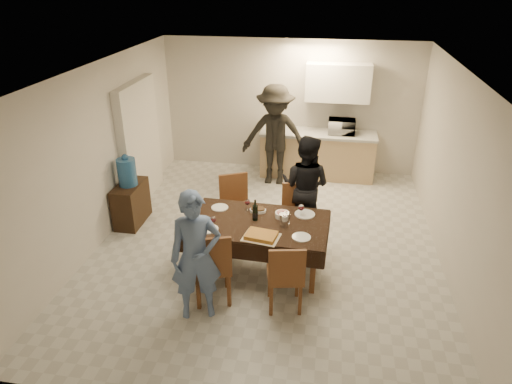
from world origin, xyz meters
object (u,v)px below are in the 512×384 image
(microwave, at_px, (342,127))
(person_far, at_px, (305,186))
(person_near, at_px, (196,257))
(wine_bottle, at_px, (255,210))
(person_kitchen, at_px, (275,135))
(water_jug, at_px, (127,172))
(water_pitcher, at_px, (284,220))
(dining_table, at_px, (258,224))
(console, at_px, (131,204))
(savoury_tart, at_px, (261,236))

(microwave, xyz_separation_m, person_far, (-0.53, -2.24, -0.25))
(microwave, distance_m, person_near, 4.64)
(wine_bottle, distance_m, person_near, 1.21)
(person_far, distance_m, person_kitchen, 1.93)
(water_jug, height_order, person_far, person_far)
(water_jug, bearing_deg, person_far, 3.07)
(water_pitcher, relative_size, person_far, 0.11)
(water_jug, bearing_deg, wine_bottle, -21.29)
(wine_bottle, relative_size, person_kitchen, 0.16)
(person_near, relative_size, person_kitchen, 0.85)
(microwave, bearing_deg, dining_table, 71.84)
(console, bearing_deg, person_kitchen, 42.91)
(person_far, bearing_deg, savoury_tart, 90.34)
(person_near, bearing_deg, dining_table, 43.20)
(water_pitcher, xyz_separation_m, person_near, (-0.90, -1.00, -0.00))
(person_far, bearing_deg, water_pitcher, 97.50)
(wine_bottle, bearing_deg, dining_table, -45.00)
(console, distance_m, water_pitcher, 2.79)
(console, height_order, water_pitcher, water_pitcher)
(dining_table, height_order, savoury_tart, savoury_tart)
(water_jug, height_order, person_near, person_near)
(dining_table, xyz_separation_m, water_pitcher, (0.35, -0.05, 0.12))
(water_pitcher, height_order, person_far, person_far)
(wine_bottle, xyz_separation_m, microwave, (1.13, 3.24, 0.18))
(console, height_order, water_jug, water_jug)
(person_far, relative_size, person_kitchen, 0.84)
(dining_table, relative_size, console, 2.58)
(wine_bottle, bearing_deg, person_far, 59.04)
(person_near, bearing_deg, water_jug, 111.64)
(water_pitcher, bearing_deg, person_near, -131.99)
(person_near, distance_m, person_far, 2.37)
(water_jug, xyz_separation_m, savoury_tart, (2.33, -1.28, -0.15))
(water_jug, xyz_separation_m, microwave, (3.31, 2.39, 0.15))
(dining_table, bearing_deg, person_far, 64.68)
(person_kitchen, bearing_deg, person_far, -68.80)
(dining_table, bearing_deg, water_jug, 160.36)
(wine_bottle, bearing_deg, savoury_tart, -70.77)
(water_pitcher, xyz_separation_m, savoury_tart, (-0.25, -0.33, -0.06))
(savoury_tart, xyz_separation_m, person_far, (0.45, 1.43, 0.05))
(water_pitcher, relative_size, person_kitchen, 0.10)
(microwave, bearing_deg, water_pitcher, 77.68)
(dining_table, bearing_deg, microwave, 74.16)
(savoury_tart, xyz_separation_m, microwave, (0.98, 3.67, 0.30))
(microwave, bearing_deg, savoury_tart, 75.06)
(person_far, bearing_deg, water_jug, 20.88)
(water_jug, distance_m, person_near, 2.58)
(water_pitcher, distance_m, person_near, 1.35)
(water_pitcher, bearing_deg, console, 159.80)
(console, bearing_deg, water_jug, 0.00)
(water_pitcher, relative_size, savoury_tart, 0.41)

